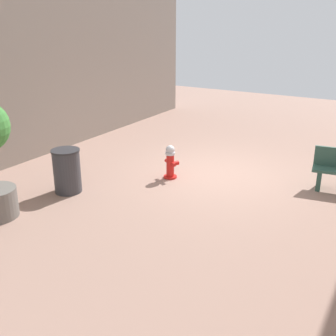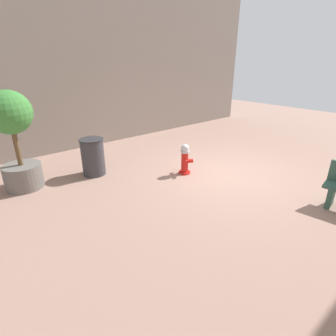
% 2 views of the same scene
% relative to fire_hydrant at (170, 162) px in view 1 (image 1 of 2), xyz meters
% --- Properties ---
extents(ground_plane, '(23.40, 23.40, 0.00)m').
position_rel_fire_hydrant_xyz_m(ground_plane, '(-0.86, -0.83, -0.41)').
color(ground_plane, '#9E7A6B').
extents(fire_hydrant, '(0.40, 0.38, 0.82)m').
position_rel_fire_hydrant_xyz_m(fire_hydrant, '(0.00, 0.00, 0.00)').
color(fire_hydrant, red).
rests_on(fire_hydrant, ground_plane).
extents(trash_bin, '(0.62, 0.62, 0.98)m').
position_rel_fire_hydrant_xyz_m(trash_bin, '(1.53, 1.89, 0.08)').
color(trash_bin, '#38383D').
rests_on(trash_bin, ground_plane).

